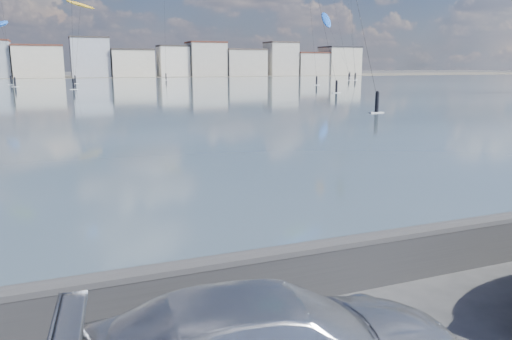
{
  "coord_description": "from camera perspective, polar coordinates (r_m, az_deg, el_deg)",
  "views": [
    {
      "loc": [
        -2.61,
        -4.9,
        4.22
      ],
      "look_at": [
        1.0,
        4.0,
        2.2
      ],
      "focal_mm": 35.0,
      "sensor_mm": 36.0,
      "label": 1
    }
  ],
  "objects": [
    {
      "name": "kitesurfer_2",
      "position": [
        137.72,
        -19.43,
        17.26
      ],
      "size": [
        8.24,
        15.41,
        20.29
      ],
      "color": "#BF8C19",
      "rests_on": "ground"
    },
    {
      "name": "far_shore_strip",
      "position": [
        204.96,
        -21.71,
        9.89
      ],
      "size": [
        500.0,
        60.0,
        0.0
      ],
      "primitive_type": "cube",
      "color": "#4C473D",
      "rests_on": "ground"
    },
    {
      "name": "kitesurfer_0",
      "position": [
        122.83,
        -27.12,
        14.59
      ],
      "size": [
        4.75,
        17.26,
        14.37
      ],
      "color": "blue",
      "rests_on": "ground"
    },
    {
      "name": "seawall",
      "position": [
        8.82,
        -2.91,
        -12.5
      ],
      "size": [
        400.0,
        0.36,
        1.08
      ],
      "color": "#28282B",
      "rests_on": "ground"
    },
    {
      "name": "far_buildings",
      "position": [
        190.95,
        -21.39,
        11.64
      ],
      "size": [
        240.79,
        13.26,
        14.6
      ],
      "color": "beige",
      "rests_on": "ground"
    },
    {
      "name": "bay_water",
      "position": [
        96.53,
        -20.78,
        8.63
      ],
      "size": [
        500.0,
        177.0,
        0.0
      ],
      "primitive_type": "cube",
      "color": "#354A57",
      "rests_on": "ground"
    },
    {
      "name": "kitesurfer_16",
      "position": [
        186.75,
        8.04,
        16.59
      ],
      "size": [
        7.52,
        15.74,
        23.64
      ],
      "color": "blue",
      "rests_on": "ground"
    }
  ]
}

